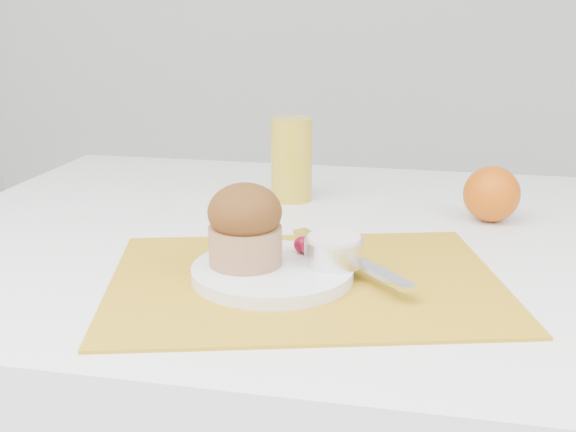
% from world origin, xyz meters
% --- Properties ---
extents(placemat, '(0.48, 0.40, 0.00)m').
position_xyz_m(placemat, '(-0.06, -0.12, 0.75)').
color(placemat, '#C18E1A').
rests_on(placemat, table).
extents(plate, '(0.18, 0.18, 0.01)m').
position_xyz_m(plate, '(-0.09, -0.12, 0.76)').
color(plate, white).
rests_on(plate, placemat).
extents(ramekin, '(0.07, 0.07, 0.03)m').
position_xyz_m(ramekin, '(-0.03, -0.10, 0.78)').
color(ramekin, silver).
rests_on(ramekin, plate).
extents(cream, '(0.07, 0.07, 0.01)m').
position_xyz_m(cream, '(-0.03, -0.10, 0.80)').
color(cream, silver).
rests_on(cream, ramekin).
extents(raspberry_near, '(0.02, 0.02, 0.02)m').
position_xyz_m(raspberry_near, '(-0.06, -0.08, 0.78)').
color(raspberry_near, '#610219').
rests_on(raspberry_near, plate).
extents(raspberry_far, '(0.02, 0.02, 0.02)m').
position_xyz_m(raspberry_far, '(-0.07, -0.07, 0.78)').
color(raspberry_far, '#580213').
rests_on(raspberry_far, plate).
extents(butter_knife, '(0.16, 0.17, 0.01)m').
position_xyz_m(butter_knife, '(-0.02, -0.08, 0.77)').
color(butter_knife, silver).
rests_on(butter_knife, plate).
extents(orange, '(0.08, 0.08, 0.08)m').
position_xyz_m(orange, '(0.15, 0.16, 0.79)').
color(orange, '#C65106').
rests_on(orange, table).
extents(juice_glass, '(0.08, 0.08, 0.12)m').
position_xyz_m(juice_glass, '(-0.14, 0.21, 0.81)').
color(juice_glass, gold).
rests_on(juice_glass, table).
extents(muffin, '(0.09, 0.09, 0.09)m').
position_xyz_m(muffin, '(-0.12, -0.12, 0.81)').
color(muffin, '#B07C55').
rests_on(muffin, plate).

